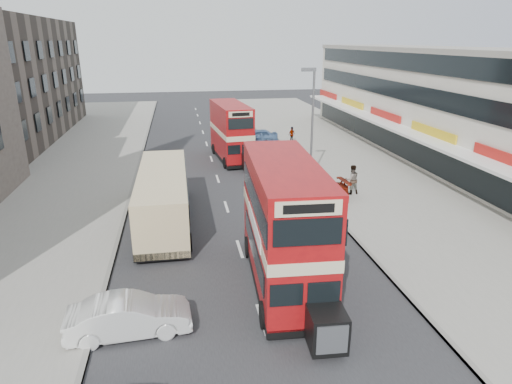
{
  "coord_description": "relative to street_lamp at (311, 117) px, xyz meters",
  "views": [
    {
      "loc": [
        -2.67,
        -11.94,
        9.93
      ],
      "look_at": [
        0.3,
        5.0,
        4.02
      ],
      "focal_mm": 31.23,
      "sensor_mm": 36.0,
      "label": 1
    }
  ],
  "objects": [
    {
      "name": "car_left_front",
      "position": [
        -11.28,
        -16.0,
        -4.08
      ],
      "size": [
        4.38,
        1.75,
        1.42
      ],
      "primitive_type": "imported",
      "rotation": [
        0.0,
        0.0,
        1.63
      ],
      "color": "white",
      "rests_on": "ground"
    },
    {
      "name": "pavement_right",
      "position": [
        5.48,
        2.0,
        -4.71
      ],
      "size": [
        12.0,
        90.0,
        0.15
      ],
      "primitive_type": "cube",
      "color": "gray",
      "rests_on": "ground"
    },
    {
      "name": "bus_second",
      "position": [
        -4.78,
        7.51,
        -2.34
      ],
      "size": [
        3.08,
        8.51,
        4.65
      ],
      "rotation": [
        0.0,
        0.0,
        3.24
      ],
      "color": "black",
      "rests_on": "ground"
    },
    {
      "name": "car_right_a",
      "position": [
        -1.01,
        -4.08,
        -4.1
      ],
      "size": [
        4.87,
        2.35,
        1.37
      ],
      "primitive_type": "imported",
      "rotation": [
        0.0,
        0.0,
        -1.48
      ],
      "color": "maroon",
      "rests_on": "ground"
    },
    {
      "name": "ground",
      "position": [
        -6.52,
        -18.0,
        -4.78
      ],
      "size": [
        160.0,
        160.0,
        0.0
      ],
      "primitive_type": "plane",
      "color": "#28282B",
      "rests_on": "ground"
    },
    {
      "name": "street_lamp",
      "position": [
        0.0,
        0.0,
        0.0
      ],
      "size": [
        1.0,
        0.2,
        8.12
      ],
      "color": "slate",
      "rests_on": "ground"
    },
    {
      "name": "road_surface",
      "position": [
        -6.52,
        2.0,
        -4.78
      ],
      "size": [
        12.0,
        90.0,
        0.01
      ],
      "primitive_type": "cube",
      "color": "#28282B",
      "rests_on": "ground"
    },
    {
      "name": "pedestrian_near",
      "position": [
        1.93,
        -3.33,
        -3.63
      ],
      "size": [
        0.76,
        0.54,
        2.0
      ],
      "primitive_type": "imported",
      "rotation": [
        0.0,
        0.0,
        3.19
      ],
      "color": "gray",
      "rests_on": "pavement_right"
    },
    {
      "name": "kerb_left",
      "position": [
        -12.62,
        2.0,
        -4.71
      ],
      "size": [
        0.2,
        90.0,
        0.16
      ],
      "primitive_type": "cube",
      "color": "gray",
      "rests_on": "ground"
    },
    {
      "name": "coach",
      "position": [
        -10.26,
        -5.81,
        -3.16
      ],
      "size": [
        2.72,
        10.41,
        2.76
      ],
      "rotation": [
        0.0,
        0.0,
        -0.0
      ],
      "color": "black",
      "rests_on": "ground"
    },
    {
      "name": "pedestrian_far",
      "position": [
        1.93,
        12.74,
        -3.87
      ],
      "size": [
        0.95,
        0.81,
        1.53
      ],
      "primitive_type": "imported",
      "rotation": [
        0.0,
        0.0,
        0.6
      ],
      "color": "gray",
      "rests_on": "pavement_right"
    },
    {
      "name": "kerb_right",
      "position": [
        -0.42,
        2.0,
        -4.71
      ],
      "size": [
        0.2,
        90.0,
        0.16
      ],
      "primitive_type": "cube",
      "color": "gray",
      "rests_on": "ground"
    },
    {
      "name": "pavement_left",
      "position": [
        -18.52,
        2.0,
        -4.71
      ],
      "size": [
        12.0,
        90.0,
        0.15
      ],
      "primitive_type": "cube",
      "color": "gray",
      "rests_on": "ground"
    },
    {
      "name": "commercial_row",
      "position": [
        13.42,
        4.0,
        -0.09
      ],
      "size": [
        9.9,
        46.2,
        9.3
      ],
      "color": "beige",
      "rests_on": "ground"
    },
    {
      "name": "car_right_c",
      "position": [
        -1.54,
        13.36,
        -4.06
      ],
      "size": [
        4.27,
        1.78,
        1.44
      ],
      "primitive_type": "imported",
      "rotation": [
        0.0,
        0.0,
        -1.55
      ],
      "color": "#5073A1",
      "rests_on": "ground"
    },
    {
      "name": "cyclist",
      "position": [
        -2.5,
        2.1,
        -4.13
      ],
      "size": [
        0.68,
        1.71,
        1.97
      ],
      "rotation": [
        0.0,
        0.0,
        -0.06
      ],
      "color": "gray",
      "rests_on": "ground"
    },
    {
      "name": "car_right_b",
      "position": [
        -1.3,
        1.48,
        -4.2
      ],
      "size": [
        4.36,
        2.34,
        1.16
      ],
      "primitive_type": "imported",
      "rotation": [
        0.0,
        0.0,
        -1.47
      ],
      "color": "orange",
      "rests_on": "ground"
    },
    {
      "name": "bus_main",
      "position": [
        -5.13,
        -13.56,
        -2.07
      ],
      "size": [
        3.03,
        9.48,
        5.15
      ],
      "rotation": [
        0.0,
        0.0,
        3.09
      ],
      "color": "black",
      "rests_on": "ground"
    }
  ]
}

